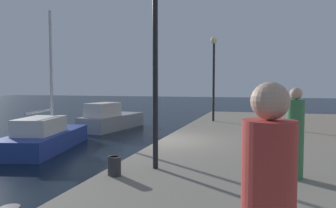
% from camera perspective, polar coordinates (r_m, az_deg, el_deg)
% --- Properties ---
extents(ground_plane, '(120.00, 120.00, 0.00)m').
position_cam_1_polar(ground_plane, '(11.10, -1.39, -10.54)').
color(ground_plane, black).
extents(sailboat_blue, '(2.98, 5.36, 5.91)m').
position_cam_1_polar(sailboat_blue, '(14.12, -21.56, -5.55)').
color(sailboat_blue, navy).
rests_on(sailboat_blue, ground).
extents(motorboat_grey, '(2.33, 4.97, 1.65)m').
position_cam_1_polar(motorboat_grey, '(19.35, -10.42, -2.74)').
color(motorboat_grey, gray).
rests_on(motorboat_grey, ground).
extents(lamp_post_mid_promenade, '(0.36, 0.36, 4.38)m').
position_cam_1_polar(lamp_post_mid_promenade, '(7.09, -2.35, 12.38)').
color(lamp_post_mid_promenade, black).
rests_on(lamp_post_mid_promenade, quay_dock).
extents(lamp_post_far_end, '(0.36, 0.36, 4.38)m').
position_cam_1_polar(lamp_post_far_end, '(16.49, 8.33, 7.25)').
color(lamp_post_far_end, black).
rests_on(lamp_post_far_end, quay_dock).
extents(bollard_center, '(0.24, 0.24, 0.40)m').
position_cam_1_polar(bollard_center, '(6.72, -9.58, -11.13)').
color(bollard_center, '#2D2D33').
rests_on(bollard_center, quay_dock).
extents(bollard_south, '(0.24, 0.24, 0.40)m').
position_cam_1_polar(bollard_south, '(6.79, -9.90, -10.98)').
color(bollard_south, '#2D2D33').
rests_on(bollard_south, quay_dock).
extents(person_mid_promenade, '(0.34, 0.34, 1.84)m').
position_cam_1_polar(person_mid_promenade, '(6.83, 22.11, -5.42)').
color(person_mid_promenade, '#387247').
rests_on(person_mid_promenade, quay_dock).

